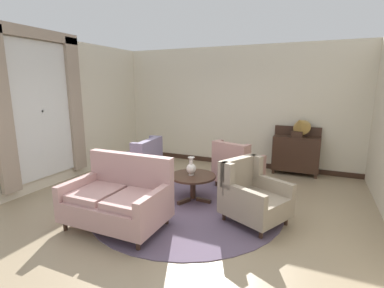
% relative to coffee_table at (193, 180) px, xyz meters
% --- Properties ---
extents(ground, '(9.05, 9.05, 0.00)m').
position_rel_coffee_table_xyz_m(ground, '(0.00, -0.57, -0.39)').
color(ground, '#9E896B').
extents(wall_back, '(6.32, 0.08, 3.02)m').
position_rel_coffee_table_xyz_m(wall_back, '(0.00, 2.66, 1.12)').
color(wall_back, beige).
rests_on(wall_back, ground).
extents(wall_left, '(0.08, 4.52, 3.02)m').
position_rel_coffee_table_xyz_m(wall_left, '(-3.08, 0.40, 1.12)').
color(wall_left, beige).
rests_on(wall_left, ground).
extents(baseboard_back, '(6.16, 0.03, 0.12)m').
position_rel_coffee_table_xyz_m(baseboard_back, '(0.00, 2.61, -0.33)').
color(baseboard_back, '#382319').
rests_on(baseboard_back, ground).
extents(area_rug, '(3.27, 3.27, 0.01)m').
position_rel_coffee_table_xyz_m(area_rug, '(0.00, -0.27, -0.38)').
color(area_rug, '#5B4C60').
rests_on(area_rug, ground).
extents(window_with_curtains, '(0.12, 1.93, 2.93)m').
position_rel_coffee_table_xyz_m(window_with_curtains, '(-2.98, -0.56, 1.34)').
color(window_with_curtains, silver).
extents(coffee_table, '(0.83, 0.83, 0.48)m').
position_rel_coffee_table_xyz_m(coffee_table, '(0.00, 0.00, 0.00)').
color(coffee_table, '#382319').
rests_on(coffee_table, ground).
extents(porcelain_vase, '(0.18, 0.18, 0.33)m').
position_rel_coffee_table_xyz_m(porcelain_vase, '(-0.04, 0.00, 0.23)').
color(porcelain_vase, beige).
rests_on(porcelain_vase, coffee_table).
extents(settee, '(1.46, 0.91, 1.04)m').
position_rel_coffee_table_xyz_m(settee, '(-0.63, -1.31, 0.03)').
color(settee, tan).
rests_on(settee, ground).
extents(armchair_near_sideboard, '(0.93, 0.93, 1.04)m').
position_rel_coffee_table_xyz_m(armchair_near_sideboard, '(-1.24, 0.10, 0.05)').
color(armchair_near_sideboard, slate).
rests_on(armchair_near_sideboard, ground).
extents(armchair_far_left, '(1.12, 1.08, 0.95)m').
position_rel_coffee_table_xyz_m(armchair_far_left, '(1.14, -0.38, 0.03)').
color(armchair_far_left, gray).
rests_on(armchair_far_left, ground).
extents(armchair_foreground_right, '(1.01, 1.07, 0.97)m').
position_rel_coffee_table_xyz_m(armchair_foreground_right, '(0.54, 1.02, 0.03)').
color(armchair_foreground_right, tan).
rests_on(armchair_foreground_right, ground).
extents(sideboard, '(1.03, 0.35, 1.12)m').
position_rel_coffee_table_xyz_m(sideboard, '(1.57, 2.37, 0.13)').
color(sideboard, '#382319').
rests_on(sideboard, ground).
extents(gramophone, '(0.49, 0.58, 0.58)m').
position_rel_coffee_table_xyz_m(gramophone, '(1.62, 2.27, 0.80)').
color(gramophone, '#382319').
rests_on(gramophone, sideboard).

